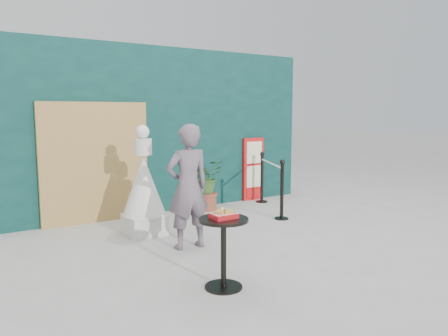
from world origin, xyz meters
TOP-DOWN VIEW (x-y plane):
  - ground at (0.00, 0.00)m, footprint 60.00×60.00m
  - back_wall at (0.00, 3.15)m, footprint 6.00×0.30m
  - bamboo_fence at (-1.40, 2.94)m, footprint 1.80×0.08m
  - woman at (-0.81, 0.85)m, footprint 0.63×0.43m
  - menu_board at (1.90, 2.95)m, footprint 0.50×0.07m
  - statue at (-1.04, 1.80)m, footprint 0.64×0.64m
  - cafe_table at (-1.17, -0.55)m, footprint 0.52×0.52m
  - food_basket at (-1.17, -0.55)m, footprint 0.26×0.19m
  - planter at (0.60, 2.66)m, footprint 0.55×0.48m
  - stanchion_barrier at (1.60, 2.01)m, footprint 0.84×1.54m

SIDE VIEW (x-z plane):
  - ground at x=0.00m, z-range 0.00..0.00m
  - stanchion_barrier at x=1.60m, z-range -0.02..1.01m
  - cafe_table at x=-1.17m, z-range 0.12..0.87m
  - planter at x=0.60m, z-range 0.08..1.02m
  - menu_board at x=1.90m, z-range 0.00..1.30m
  - statue at x=-1.04m, z-range -0.15..1.50m
  - food_basket at x=-1.17m, z-range 0.73..0.84m
  - woman at x=-0.81m, z-range 0.00..1.68m
  - bamboo_fence at x=-1.40m, z-range 0.00..2.00m
  - back_wall at x=0.00m, z-range 0.00..3.00m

